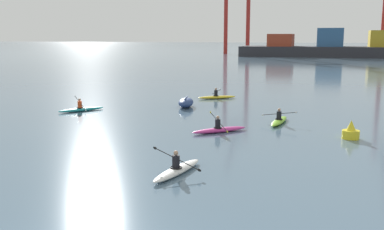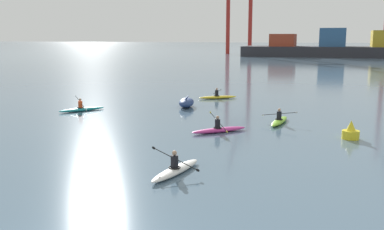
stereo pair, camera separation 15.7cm
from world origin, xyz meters
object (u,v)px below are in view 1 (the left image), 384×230
(capsized_dinghy, at_px, (186,103))
(kayak_white, at_px, (177,169))
(kayak_yellow, at_px, (217,97))
(container_barge, at_px, (331,48))
(channel_buoy, at_px, (351,132))
(kayak_lime, at_px, (279,120))
(kayak_teal, at_px, (81,109))
(kayak_magenta, at_px, (219,129))

(capsized_dinghy, relative_size, kayak_white, 0.80)
(kayak_yellow, bearing_deg, container_barge, 84.19)
(channel_buoy, height_order, kayak_lime, channel_buoy)
(kayak_yellow, distance_m, kayak_teal, 12.13)
(kayak_white, relative_size, kayak_teal, 1.12)
(kayak_teal, distance_m, kayak_magenta, 11.90)
(kayak_magenta, distance_m, kayak_lime, 4.72)
(container_barge, height_order, kayak_lime, container_barge)
(container_barge, xyz_separation_m, capsized_dinghy, (-9.98, -92.43, -2.06))
(container_barge, distance_m, kayak_yellow, 87.69)
(kayak_yellow, distance_m, kayak_lime, 11.50)
(capsized_dinghy, bearing_deg, channel_buoy, -32.67)
(kayak_white, relative_size, kayak_magenta, 1.19)
(container_barge, relative_size, kayak_yellow, 14.65)
(container_barge, distance_m, kayak_lime, 96.80)
(channel_buoy, distance_m, kayak_lime, 5.18)
(kayak_teal, height_order, kayak_magenta, same)
(capsized_dinghy, bearing_deg, kayak_teal, -148.04)
(kayak_lime, bearing_deg, capsized_dinghy, 150.26)
(kayak_lime, bearing_deg, container_barge, 88.56)
(capsized_dinghy, bearing_deg, container_barge, 83.84)
(container_barge, bearing_deg, kayak_lime, -91.44)
(kayak_yellow, xyz_separation_m, kayak_magenta, (3.52, -13.23, 0.00))
(kayak_magenta, bearing_deg, container_barge, 86.95)
(container_barge, xyz_separation_m, kayak_white, (-5.07, -108.37, -2.24))
(capsized_dinghy, distance_m, kayak_lime, 8.70)
(container_barge, height_order, kayak_yellow, container_barge)
(channel_buoy, relative_size, kayak_teal, 0.32)
(capsized_dinghy, distance_m, kayak_yellow, 5.33)
(kayak_yellow, bearing_deg, kayak_white, -79.82)
(kayak_white, distance_m, kayak_lime, 11.93)
(channel_buoy, bearing_deg, kayak_teal, 169.64)
(kayak_magenta, relative_size, kayak_lime, 0.84)
(channel_buoy, distance_m, kayak_magenta, 7.05)
(capsized_dinghy, height_order, kayak_magenta, kayak_magenta)
(capsized_dinghy, relative_size, kayak_teal, 0.90)
(capsized_dinghy, bearing_deg, kayak_magenta, -60.02)
(container_barge, bearing_deg, kayak_white, -92.68)
(kayak_magenta, bearing_deg, kayak_lime, 51.67)
(kayak_yellow, height_order, kayak_magenta, kayak_magenta)
(kayak_teal, bearing_deg, channel_buoy, -10.36)
(kayak_lime, bearing_deg, kayak_magenta, -128.33)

